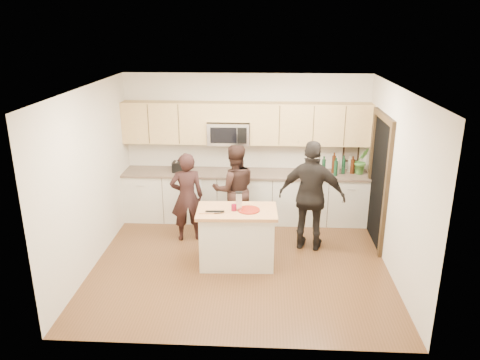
# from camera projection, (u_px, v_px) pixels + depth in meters

# --- Properties ---
(floor) EXTENTS (4.50, 4.50, 0.00)m
(floor) POSITION_uv_depth(u_px,v_px,m) (240.00, 262.00, 7.32)
(floor) COLOR brown
(floor) RESTS_ON ground
(room_shell) EXTENTS (4.52, 4.02, 2.71)m
(room_shell) POSITION_uv_depth(u_px,v_px,m) (241.00, 156.00, 6.76)
(room_shell) COLOR beige
(room_shell) RESTS_ON ground
(back_cabinetry) EXTENTS (4.50, 0.66, 0.94)m
(back_cabinetry) POSITION_uv_depth(u_px,v_px,m) (245.00, 196.00, 8.76)
(back_cabinetry) COLOR beige
(back_cabinetry) RESTS_ON ground
(upper_cabinetry) EXTENTS (4.50, 0.33, 0.75)m
(upper_cabinetry) POSITION_uv_depth(u_px,v_px,m) (248.00, 122.00, 8.45)
(upper_cabinetry) COLOR tan
(upper_cabinetry) RESTS_ON ground
(microwave) EXTENTS (0.76, 0.41, 0.40)m
(microwave) POSITION_uv_depth(u_px,v_px,m) (229.00, 133.00, 8.50)
(microwave) COLOR silver
(microwave) RESTS_ON ground
(doorway) EXTENTS (0.06, 1.25, 2.20)m
(doorway) POSITION_uv_depth(u_px,v_px,m) (379.00, 177.00, 7.68)
(doorway) COLOR black
(doorway) RESTS_ON ground
(framed_picture) EXTENTS (0.30, 0.03, 0.38)m
(framed_picture) POSITION_uv_depth(u_px,v_px,m) (351.00, 152.00, 8.68)
(framed_picture) COLOR black
(framed_picture) RESTS_ON ground
(dish_towel) EXTENTS (0.34, 0.60, 0.48)m
(dish_towel) POSITION_uv_depth(u_px,v_px,m) (193.00, 182.00, 8.53)
(dish_towel) COLOR white
(dish_towel) RESTS_ON ground
(island) EXTENTS (1.22, 0.74, 0.90)m
(island) POSITION_uv_depth(u_px,v_px,m) (237.00, 237.00, 7.14)
(island) COLOR beige
(island) RESTS_ON ground
(red_plate) EXTENTS (0.33, 0.33, 0.02)m
(red_plate) POSITION_uv_depth(u_px,v_px,m) (249.00, 210.00, 6.98)
(red_plate) COLOR maroon
(red_plate) RESTS_ON island
(box_grater) EXTENTS (0.10, 0.07, 0.27)m
(box_grater) POSITION_uv_depth(u_px,v_px,m) (239.00, 200.00, 6.96)
(box_grater) COLOR silver
(box_grater) RESTS_ON red_plate
(drink_glass) EXTENTS (0.08, 0.08, 0.10)m
(drink_glass) POSITION_uv_depth(u_px,v_px,m) (234.00, 208.00, 6.96)
(drink_glass) COLOR maroon
(drink_glass) RESTS_ON island
(cutting_board) EXTENTS (0.23, 0.21, 0.02)m
(cutting_board) POSITION_uv_depth(u_px,v_px,m) (207.00, 211.00, 6.94)
(cutting_board) COLOR #B8804D
(cutting_board) RESTS_ON island
(tongs) EXTENTS (0.28, 0.04, 0.02)m
(tongs) POSITION_uv_depth(u_px,v_px,m) (215.00, 211.00, 6.88)
(tongs) COLOR black
(tongs) RESTS_ON cutting_board
(knife) EXTENTS (0.22, 0.03, 0.01)m
(knife) POSITION_uv_depth(u_px,v_px,m) (213.00, 212.00, 6.86)
(knife) COLOR silver
(knife) RESTS_ON cutting_board
(toaster) EXTENTS (0.28, 0.22, 0.19)m
(toaster) POSITION_uv_depth(u_px,v_px,m) (181.00, 167.00, 8.62)
(toaster) COLOR black
(toaster) RESTS_ON back_cabinetry
(bottle_cluster) EXTENTS (0.60, 0.32, 0.38)m
(bottle_cluster) POSITION_uv_depth(u_px,v_px,m) (340.00, 165.00, 8.49)
(bottle_cluster) COLOR #10321C
(bottle_cluster) RESTS_ON back_cabinetry
(orchid) EXTENTS (0.32, 0.29, 0.48)m
(orchid) POSITION_uv_depth(u_px,v_px,m) (361.00, 161.00, 8.45)
(orchid) COLOR #41772F
(orchid) RESTS_ON back_cabinetry
(woman_left) EXTENTS (0.63, 0.49, 1.54)m
(woman_left) POSITION_uv_depth(u_px,v_px,m) (187.00, 197.00, 7.87)
(woman_left) COLOR black
(woman_left) RESTS_ON ground
(woman_center) EXTENTS (0.89, 0.76, 1.60)m
(woman_center) POSITION_uv_depth(u_px,v_px,m) (234.00, 189.00, 8.14)
(woman_center) COLOR black
(woman_center) RESTS_ON ground
(woman_right) EXTENTS (1.14, 0.67, 1.82)m
(woman_right) POSITION_uv_depth(u_px,v_px,m) (312.00, 196.00, 7.51)
(woman_right) COLOR black
(woman_right) RESTS_ON ground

